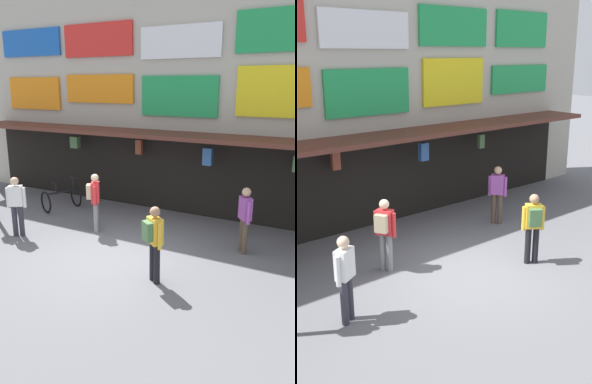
% 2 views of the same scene
% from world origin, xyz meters
% --- Properties ---
extents(ground_plane, '(80.00, 80.00, 0.00)m').
position_xyz_m(ground_plane, '(0.00, 0.00, 0.00)').
color(ground_plane, slate).
extents(shopfront, '(18.00, 2.60, 8.00)m').
position_xyz_m(shopfront, '(0.00, 4.57, 3.96)').
color(shopfront, '#B2AD9E').
rests_on(shopfront, ground).
extents(pedestrian_in_red, '(0.39, 0.45, 1.68)m').
position_xyz_m(pedestrian_in_red, '(2.77, 1.83, 0.95)').
color(pedestrian_in_red, brown).
rests_on(pedestrian_in_red, ground).
extents(pedestrian_in_white, '(0.48, 0.47, 1.68)m').
position_xyz_m(pedestrian_in_white, '(1.49, -0.56, 0.98)').
color(pedestrian_in_white, black).
rests_on(pedestrian_in_white, ground).
extents(pedestrian_in_black, '(0.47, 0.37, 1.68)m').
position_xyz_m(pedestrian_in_black, '(-2.98, -0.04, 0.95)').
color(pedestrian_in_black, '#2D2D38').
rests_on(pedestrian_in_black, ground).
extents(pedestrian_in_yellow, '(0.46, 0.48, 1.68)m').
position_xyz_m(pedestrian_in_yellow, '(-1.33, 1.27, 0.98)').
color(pedestrian_in_yellow, gray).
rests_on(pedestrian_in_yellow, ground).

